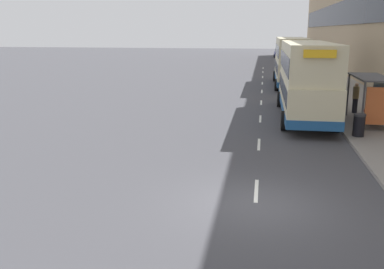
# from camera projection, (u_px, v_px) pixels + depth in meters

# --- Properties ---
(ground_plane) EXTENTS (220.00, 220.00, 0.00)m
(ground_plane) POSITION_uv_depth(u_px,v_px,m) (256.00, 204.00, 12.47)
(ground_plane) COLOR #424247
(pavement) EXTENTS (5.00, 93.00, 0.14)m
(pavement) POSITION_uv_depth(u_px,v_px,m) (321.00, 75.00, 48.31)
(pavement) COLOR gray
(pavement) RESTS_ON ground_plane
(terrace_facade) EXTENTS (3.10, 93.00, 15.41)m
(terrace_facade) POSITION_uv_depth(u_px,v_px,m) (364.00, 4.00, 45.86)
(terrace_facade) COLOR tan
(terrace_facade) RESTS_ON ground_plane
(lane_mark_0) EXTENTS (0.12, 2.00, 0.01)m
(lane_mark_0) POSITION_uv_depth(u_px,v_px,m) (256.00, 190.00, 13.55)
(lane_mark_0) COLOR silver
(lane_mark_0) RESTS_ON ground_plane
(lane_mark_1) EXTENTS (0.12, 2.00, 0.01)m
(lane_mark_1) POSITION_uv_depth(u_px,v_px,m) (259.00, 144.00, 19.03)
(lane_mark_1) COLOR silver
(lane_mark_1) RESTS_ON ground_plane
(lane_mark_2) EXTENTS (0.12, 2.00, 0.01)m
(lane_mark_2) POSITION_uv_depth(u_px,v_px,m) (260.00, 119.00, 24.51)
(lane_mark_2) COLOR silver
(lane_mark_2) RESTS_ON ground_plane
(lane_mark_3) EXTENTS (0.12, 2.00, 0.01)m
(lane_mark_3) POSITION_uv_depth(u_px,v_px,m) (261.00, 103.00, 30.00)
(lane_mark_3) COLOR silver
(lane_mark_3) RESTS_ON ground_plane
(lane_mark_4) EXTENTS (0.12, 2.00, 0.01)m
(lane_mark_4) POSITION_uv_depth(u_px,v_px,m) (262.00, 91.00, 35.48)
(lane_mark_4) COLOR silver
(lane_mark_4) RESTS_ON ground_plane
(lane_mark_5) EXTENTS (0.12, 2.00, 0.01)m
(lane_mark_5) POSITION_uv_depth(u_px,v_px,m) (262.00, 83.00, 40.96)
(lane_mark_5) COLOR silver
(lane_mark_5) RESTS_ON ground_plane
(lane_mark_6) EXTENTS (0.12, 2.00, 0.01)m
(lane_mark_6) POSITION_uv_depth(u_px,v_px,m) (263.00, 77.00, 46.44)
(lane_mark_6) COLOR silver
(lane_mark_6) RESTS_ON ground_plane
(lane_mark_7) EXTENTS (0.12, 2.00, 0.01)m
(lane_mark_7) POSITION_uv_depth(u_px,v_px,m) (263.00, 72.00, 51.93)
(lane_mark_7) COLOR silver
(lane_mark_7) RESTS_ON ground_plane
(lane_mark_8) EXTENTS (0.12, 2.00, 0.01)m
(lane_mark_8) POSITION_uv_depth(u_px,v_px,m) (263.00, 68.00, 57.41)
(lane_mark_8) COLOR silver
(lane_mark_8) RESTS_ON ground_plane
(bus_shelter) EXTENTS (1.60, 4.20, 2.48)m
(bus_shelter) POSITION_uv_depth(u_px,v_px,m) (375.00, 92.00, 21.99)
(bus_shelter) COLOR #4C4C51
(bus_shelter) RESTS_ON ground_plane
(double_decker_bus_near) EXTENTS (2.85, 10.92, 4.30)m
(double_decker_bus_near) POSITION_uv_depth(u_px,v_px,m) (306.00, 79.00, 24.21)
(double_decker_bus_near) COLOR beige
(double_decker_bus_near) RESTS_ON ground_plane
(double_decker_bus_ahead) EXTENTS (2.85, 10.90, 4.30)m
(double_decker_bus_ahead) POSITION_uv_depth(u_px,v_px,m) (291.00, 61.00, 38.35)
(double_decker_bus_ahead) COLOR beige
(double_decker_bus_ahead) RESTS_ON ground_plane
(car_0) EXTENTS (1.95, 4.49, 1.66)m
(car_0) POSITION_uv_depth(u_px,v_px,m) (279.00, 53.00, 79.59)
(car_0) COLOR navy
(car_0) RESTS_ON ground_plane
(pedestrian_at_shelter) EXTENTS (0.36, 0.36, 1.81)m
(pedestrian_at_shelter) POSITION_uv_depth(u_px,v_px,m) (356.00, 97.00, 25.38)
(pedestrian_at_shelter) COLOR #23232D
(pedestrian_at_shelter) RESTS_ON ground_plane
(pedestrian_1) EXTENTS (0.34, 0.34, 1.70)m
(pedestrian_1) POSITION_uv_depth(u_px,v_px,m) (342.00, 99.00, 25.16)
(pedestrian_1) COLOR #23232D
(pedestrian_1) RESTS_ON ground_plane
(litter_bin) EXTENTS (0.55, 0.55, 1.05)m
(litter_bin) POSITION_uv_depth(u_px,v_px,m) (359.00, 125.00, 19.83)
(litter_bin) COLOR black
(litter_bin) RESTS_ON ground_plane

